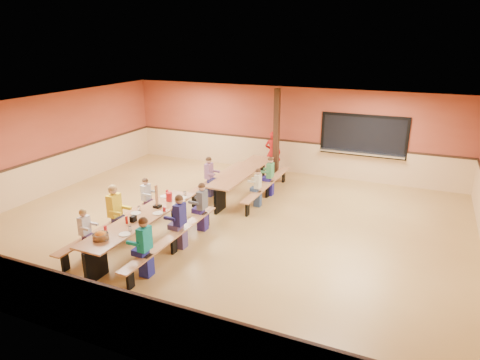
% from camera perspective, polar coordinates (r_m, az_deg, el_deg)
% --- Properties ---
extents(ground, '(12.00, 12.00, 0.00)m').
position_cam_1_polar(ground, '(11.17, -1.85, -5.81)').
color(ground, olive).
rests_on(ground, ground).
extents(room_envelope, '(12.04, 10.04, 3.02)m').
position_cam_1_polar(room_envelope, '(10.90, -1.89, -2.50)').
color(room_envelope, '#98422C').
rests_on(room_envelope, ground).
extents(kitchen_pass_through, '(2.78, 0.28, 1.38)m').
position_cam_1_polar(kitchen_pass_through, '(14.57, 16.12, 5.48)').
color(kitchen_pass_through, black).
rests_on(kitchen_pass_through, ground).
extents(structural_post, '(0.18, 0.18, 3.00)m').
position_cam_1_polar(structural_post, '(14.66, 4.88, 6.26)').
color(structural_post, black).
rests_on(structural_post, ground).
extents(cafeteria_table_main, '(1.91, 3.70, 0.74)m').
position_cam_1_polar(cafeteria_table_main, '(10.04, -12.90, -5.91)').
color(cafeteria_table_main, '#A0683F').
rests_on(cafeteria_table_main, ground).
extents(cafeteria_table_second, '(1.91, 3.70, 0.74)m').
position_cam_1_polar(cafeteria_table_second, '(13.09, 0.32, 0.40)').
color(cafeteria_table_second, '#A0683F').
rests_on(cafeteria_table_second, ground).
extents(seated_child_white_left, '(0.33, 0.27, 1.12)m').
position_cam_1_polar(seated_child_white_left, '(9.91, -19.93, -6.73)').
color(seated_child_white_left, white).
rests_on(seated_child_white_left, ground).
extents(seated_adult_yellow, '(0.43, 0.35, 1.33)m').
position_cam_1_polar(seated_adult_yellow, '(10.53, -16.34, -4.20)').
color(seated_adult_yellow, yellow).
rests_on(seated_adult_yellow, ground).
extents(seated_child_grey_left, '(0.33, 0.27, 1.13)m').
position_cam_1_polar(seated_child_grey_left, '(11.46, -12.37, -2.53)').
color(seated_child_grey_left, beige).
rests_on(seated_child_grey_left, ground).
extents(seated_child_teal_right, '(0.39, 0.32, 1.26)m').
position_cam_1_polar(seated_child_teal_right, '(8.81, -12.55, -8.77)').
color(seated_child_teal_right, '#0F888A').
rests_on(seated_child_teal_right, ground).
extents(seated_child_navy_right, '(0.40, 0.32, 1.27)m').
position_cam_1_polar(seated_child_navy_right, '(9.79, -7.99, -5.58)').
color(seated_child_navy_right, navy).
rests_on(seated_child_navy_right, ground).
extents(seated_child_char_right, '(0.37, 0.31, 1.22)m').
position_cam_1_polar(seated_child_char_right, '(10.62, -5.05, -3.63)').
color(seated_child_char_right, '#4F515A').
rests_on(seated_child_char_right, ground).
extents(seated_child_purple_sec, '(0.37, 0.30, 1.21)m').
position_cam_1_polar(seated_child_purple_sec, '(12.87, -4.16, 0.41)').
color(seated_child_purple_sec, '#8E5B87').
rests_on(seated_child_purple_sec, ground).
extents(seated_child_green_sec, '(0.36, 0.29, 1.18)m').
position_cam_1_polar(seated_child_green_sec, '(12.96, 4.03, 0.47)').
color(seated_child_green_sec, '#3C834E').
rests_on(seated_child_green_sec, ground).
extents(seated_child_tan_sec, '(0.32, 0.26, 1.10)m').
position_cam_1_polar(seated_child_tan_sec, '(12.08, 2.39, -1.06)').
color(seated_child_tan_sec, beige).
rests_on(seated_child_tan_sec, ground).
extents(standing_woman, '(0.61, 0.46, 1.52)m').
position_cam_1_polar(standing_woman, '(15.02, 4.39, 3.67)').
color(standing_woman, '#AE1613').
rests_on(standing_woman, ground).
extents(punch_pitcher, '(0.16, 0.16, 0.22)m').
position_cam_1_polar(punch_pitcher, '(10.71, -9.44, -2.22)').
color(punch_pitcher, '#B0171D').
rests_on(punch_pitcher, cafeteria_table_main).
extents(chip_bowl, '(0.32, 0.32, 0.15)m').
position_cam_1_polar(chip_bowl, '(9.09, -18.10, -7.08)').
color(chip_bowl, orange).
rests_on(chip_bowl, cafeteria_table_main).
extents(napkin_dispenser, '(0.10, 0.14, 0.13)m').
position_cam_1_polar(napkin_dispenser, '(9.73, -14.05, -5.03)').
color(napkin_dispenser, black).
rests_on(napkin_dispenser, cafeteria_table_main).
extents(condiment_mustard, '(0.06, 0.06, 0.17)m').
position_cam_1_polar(condiment_mustard, '(9.69, -14.90, -5.07)').
color(condiment_mustard, yellow).
rests_on(condiment_mustard, cafeteria_table_main).
extents(condiment_ketchup, '(0.06, 0.06, 0.17)m').
position_cam_1_polar(condiment_ketchup, '(9.66, -14.89, -5.16)').
color(condiment_ketchup, '#B2140F').
rests_on(condiment_ketchup, cafeteria_table_main).
extents(table_paddle, '(0.16, 0.16, 0.56)m').
position_cam_1_polar(table_paddle, '(10.35, -11.00, -2.91)').
color(table_paddle, black).
rests_on(table_paddle, cafeteria_table_main).
extents(place_settings, '(0.65, 3.30, 0.11)m').
position_cam_1_polar(place_settings, '(9.94, -13.01, -4.50)').
color(place_settings, beige).
rests_on(place_settings, cafeteria_table_main).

